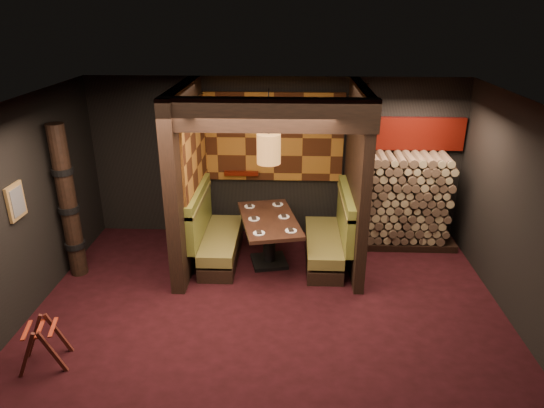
{
  "coord_description": "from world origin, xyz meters",
  "views": [
    {
      "loc": [
        0.28,
        -5.47,
        3.93
      ],
      "look_at": [
        0.0,
        1.3,
        1.15
      ],
      "focal_mm": 32.0,
      "sensor_mm": 36.0,
      "label": 1
    }
  ],
  "objects_px": {
    "firewood_stack": "(407,201)",
    "pendant_lamp": "(269,149)",
    "booth_bench_left": "(215,237)",
    "luggage_rack": "(43,342)",
    "totem_column": "(68,204)",
    "booth_bench_right": "(330,239)",
    "dining_table": "(269,232)"
  },
  "relations": [
    {
      "from": "booth_bench_left",
      "to": "luggage_rack",
      "type": "bearing_deg",
      "value": -121.46
    },
    {
      "from": "booth_bench_left",
      "to": "firewood_stack",
      "type": "xyz_separation_m",
      "value": [
        3.25,
        0.7,
        0.42
      ]
    },
    {
      "from": "pendant_lamp",
      "to": "luggage_rack",
      "type": "relative_size",
      "value": 1.75
    },
    {
      "from": "booth_bench_left",
      "to": "luggage_rack",
      "type": "distance_m",
      "value": 3.09
    },
    {
      "from": "booth_bench_right",
      "to": "luggage_rack",
      "type": "xyz_separation_m",
      "value": [
        -3.51,
        -2.64,
        -0.1
      ]
    },
    {
      "from": "dining_table",
      "to": "luggage_rack",
      "type": "relative_size",
      "value": 2.62
    },
    {
      "from": "booth_bench_left",
      "to": "luggage_rack",
      "type": "relative_size",
      "value": 2.5
    },
    {
      "from": "totem_column",
      "to": "firewood_stack",
      "type": "height_order",
      "value": "totem_column"
    },
    {
      "from": "booth_bench_left",
      "to": "firewood_stack",
      "type": "height_order",
      "value": "firewood_stack"
    },
    {
      "from": "totem_column",
      "to": "pendant_lamp",
      "type": "bearing_deg",
      "value": 7.37
    },
    {
      "from": "booth_bench_left",
      "to": "pendant_lamp",
      "type": "distance_m",
      "value": 1.81
    },
    {
      "from": "booth_bench_left",
      "to": "totem_column",
      "type": "distance_m",
      "value": 2.3
    },
    {
      "from": "booth_bench_right",
      "to": "luggage_rack",
      "type": "height_order",
      "value": "booth_bench_right"
    },
    {
      "from": "luggage_rack",
      "to": "pendant_lamp",
      "type": "bearing_deg",
      "value": 44.5
    },
    {
      "from": "booth_bench_left",
      "to": "firewood_stack",
      "type": "relative_size",
      "value": 0.92
    },
    {
      "from": "booth_bench_right",
      "to": "dining_table",
      "type": "distance_m",
      "value": 1.01
    },
    {
      "from": "totem_column",
      "to": "firewood_stack",
      "type": "bearing_deg",
      "value": 13.19
    },
    {
      "from": "booth_bench_left",
      "to": "pendant_lamp",
      "type": "relative_size",
      "value": 1.43
    },
    {
      "from": "firewood_stack",
      "to": "pendant_lamp",
      "type": "bearing_deg",
      "value": -159.77
    },
    {
      "from": "booth_bench_right",
      "to": "pendant_lamp",
      "type": "relative_size",
      "value": 1.43
    },
    {
      "from": "dining_table",
      "to": "firewood_stack",
      "type": "xyz_separation_m",
      "value": [
        2.34,
        0.81,
        0.25
      ]
    },
    {
      "from": "booth_bench_right",
      "to": "luggage_rack",
      "type": "relative_size",
      "value": 2.5
    },
    {
      "from": "pendant_lamp",
      "to": "firewood_stack",
      "type": "relative_size",
      "value": 0.65
    },
    {
      "from": "pendant_lamp",
      "to": "dining_table",
      "type": "bearing_deg",
      "value": 90.0
    },
    {
      "from": "booth_bench_right",
      "to": "firewood_stack",
      "type": "distance_m",
      "value": 1.58
    },
    {
      "from": "pendant_lamp",
      "to": "luggage_rack",
      "type": "distance_m",
      "value": 3.9
    },
    {
      "from": "totem_column",
      "to": "luggage_rack",
      "type": "bearing_deg",
      "value": -77.19
    },
    {
      "from": "luggage_rack",
      "to": "totem_column",
      "type": "height_order",
      "value": "totem_column"
    },
    {
      "from": "booth_bench_right",
      "to": "firewood_stack",
      "type": "bearing_deg",
      "value": 27.35
    },
    {
      "from": "booth_bench_left",
      "to": "firewood_stack",
      "type": "bearing_deg",
      "value": 12.17
    },
    {
      "from": "booth_bench_right",
      "to": "totem_column",
      "type": "height_order",
      "value": "totem_column"
    },
    {
      "from": "booth_bench_right",
      "to": "totem_column",
      "type": "relative_size",
      "value": 0.67
    }
  ]
}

